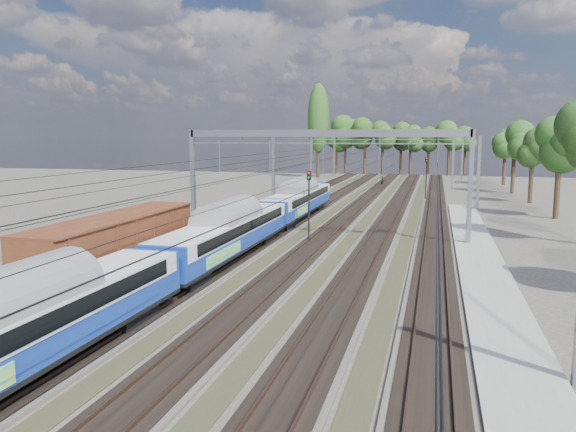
% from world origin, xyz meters
% --- Properties ---
extents(ground, '(220.00, 220.00, 0.00)m').
position_xyz_m(ground, '(0.00, 0.00, 0.00)').
color(ground, '#47423A').
rests_on(ground, ground).
extents(track_bed, '(21.00, 130.00, 0.34)m').
position_xyz_m(track_bed, '(-0.00, 45.00, 0.10)').
color(track_bed, '#47423A').
rests_on(track_bed, ground).
extents(platform, '(3.00, 70.00, 0.30)m').
position_xyz_m(platform, '(12.00, 20.00, 0.15)').
color(platform, gray).
rests_on(platform, ground).
extents(catenary, '(25.65, 130.00, 9.00)m').
position_xyz_m(catenary, '(0.33, 52.69, 6.40)').
color(catenary, gray).
rests_on(catenary, ground).
extents(tree_belt, '(39.10, 101.59, 12.40)m').
position_xyz_m(tree_belt, '(7.56, 95.04, 8.37)').
color(tree_belt, black).
rests_on(tree_belt, ground).
extents(poplar, '(4.40, 4.40, 19.04)m').
position_xyz_m(poplar, '(-14.50, 98.00, 11.89)').
color(poplar, black).
rests_on(poplar, ground).
extents(emu_train, '(2.85, 60.35, 4.17)m').
position_xyz_m(emu_train, '(-4.50, 19.66, 2.45)').
color(emu_train, black).
rests_on(emu_train, ground).
extents(freight_boxcar, '(3.02, 14.57, 3.76)m').
position_xyz_m(freight_boxcar, '(-9.00, 13.54, 2.29)').
color(freight_boxcar, black).
rests_on(freight_boxcar, ground).
extents(worker, '(0.54, 0.69, 1.66)m').
position_xyz_m(worker, '(0.06, 82.20, 0.83)').
color(worker, black).
rests_on(worker, ground).
extents(signal_near, '(0.37, 0.34, 5.79)m').
position_xyz_m(signal_near, '(-0.69, 27.89, 3.66)').
color(signal_near, black).
rests_on(signal_near, ground).
extents(signal_far, '(0.40, 0.37, 5.69)m').
position_xyz_m(signal_far, '(7.68, 62.18, 3.60)').
color(signal_far, black).
rests_on(signal_far, ground).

